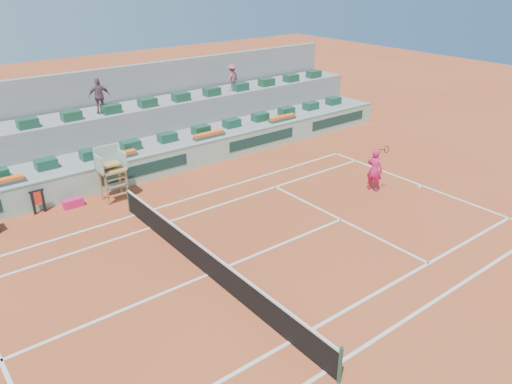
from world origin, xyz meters
TOP-DOWN VIEW (x-y plane):
  - ground at (0.00, 0.00)m, footprint 90.00×90.00m
  - seating_tier_lower at (0.00, 10.70)m, footprint 36.00×4.00m
  - seating_tier_upper at (0.00, 12.30)m, footprint 36.00×2.40m
  - stadium_back_wall at (0.00, 13.90)m, footprint 36.00×0.40m
  - player_bag at (-1.70, 7.80)m, footprint 0.83×0.37m
  - spectator_mid at (1.56, 11.88)m, footprint 1.12×0.68m
  - spectator_right at (9.63, 11.99)m, footprint 1.12×0.85m
  - court_lines at (0.00, 0.00)m, footprint 23.89×11.09m
  - tennis_net at (0.00, 0.00)m, footprint 0.10×11.97m
  - advertising_hoarding at (0.02, 8.50)m, footprint 36.00×0.34m
  - umpire_chair at (0.00, 7.50)m, footprint 1.10×0.90m
  - seat_row_lower at (0.00, 9.80)m, footprint 32.90×0.60m
  - seat_row_upper at (0.00, 11.70)m, footprint 32.90×0.60m
  - flower_planters at (-1.50, 9.00)m, footprint 26.80×0.36m
  - towel_rack at (-2.99, 8.09)m, footprint 0.60×0.10m
  - tennis_player at (9.65, 1.10)m, footprint 0.65×0.98m

SIDE VIEW (x-z plane):
  - ground at x=0.00m, z-range 0.00..0.00m
  - court_lines at x=0.00m, z-range 0.00..0.01m
  - player_bag at x=-1.70m, z-range 0.00..0.37m
  - tennis_net at x=0.00m, z-range -0.02..1.08m
  - seating_tier_lower at x=0.00m, z-range 0.00..1.20m
  - towel_rack at x=-2.99m, z-range 0.09..1.12m
  - advertising_hoarding at x=0.02m, z-range 0.00..1.26m
  - tennis_player at x=9.65m, z-range -0.13..2.14m
  - seating_tier_upper at x=0.00m, z-range 0.00..2.60m
  - flower_planters at x=-1.50m, z-range 1.19..1.47m
  - seat_row_lower at x=0.00m, z-range 1.20..1.64m
  - umpire_chair at x=0.00m, z-range 0.34..2.74m
  - stadium_back_wall at x=0.00m, z-range 0.00..4.40m
  - seat_row_upper at x=0.00m, z-range 2.60..3.04m
  - spectator_right at x=9.63m, z-range 2.60..4.13m
  - spectator_mid at x=1.56m, z-range 2.60..4.38m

